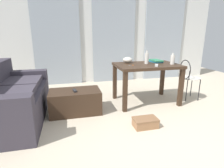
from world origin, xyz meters
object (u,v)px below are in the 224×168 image
object	(u,v)px
couch	(12,99)
bottle_far	(173,60)
coffee_table	(75,102)
bottle_near	(147,58)
shoebox	(145,123)
wire_chair	(188,75)
bowl	(128,60)
scissors	(132,65)
tv_remote_primary	(75,91)
book_stack	(156,61)
tv_remote_on_table	(157,65)
craft_table	(147,70)

from	to	relation	value
couch	bottle_far	xyz separation A→B (m)	(2.73, 0.10, 0.50)
coffee_table	bottle_near	distance (m)	1.51
shoebox	wire_chair	bearing A→B (deg)	34.64
bowl	scissors	distance (m)	0.31
wire_chair	bottle_near	xyz separation A→B (m)	(-0.87, 0.08, 0.35)
couch	bottle_far	world-z (taller)	bottle_far
coffee_table	bowl	size ratio (longest dim) A/B	4.46
bottle_near	tv_remote_primary	world-z (taller)	bottle_near
bottle_far	tv_remote_primary	world-z (taller)	bottle_far
couch	tv_remote_primary	size ratio (longest dim) A/B	11.32
bottle_near	tv_remote_primary	xyz separation A→B (m)	(-1.35, -0.24, -0.45)
scissors	shoebox	distance (m)	1.10
book_stack	tv_remote_on_table	world-z (taller)	book_stack
coffee_table	wire_chair	distance (m)	2.24
bowl	scissors	bearing A→B (deg)	-93.99
couch	book_stack	xyz separation A→B (m)	(2.55, 0.39, 0.43)
wire_chair	shoebox	distance (m)	1.61
couch	coffee_table	size ratio (longest dim) A/B	2.06
bottle_far	scissors	xyz separation A→B (m)	(-0.76, 0.07, -0.09)
bottle_near	bottle_far	world-z (taller)	bottle_near
craft_table	bottle_far	size ratio (longest dim) A/B	5.66
bottle_near	tv_remote_on_table	distance (m)	0.29
coffee_table	couch	bearing A→B (deg)	-176.95
tv_remote_primary	shoebox	xyz separation A→B (m)	(0.94, -0.71, -0.33)
tv_remote_primary	bottle_near	bearing A→B (deg)	3.33
book_stack	tv_remote_on_table	xyz separation A→B (m)	(-0.19, -0.40, -0.01)
craft_table	bottle_near	distance (m)	0.22
coffee_table	craft_table	world-z (taller)	craft_table
coffee_table	bowl	distance (m)	1.28
coffee_table	craft_table	size ratio (longest dim) A/B	0.72
bowl	tv_remote_on_table	world-z (taller)	bowl
wire_chair	bottle_far	bearing A→B (deg)	-168.62
wire_chair	tv_remote_primary	size ratio (longest dim) A/B	5.30
bowl	tv_remote_on_table	xyz separation A→B (m)	(0.37, -0.47, -0.04)
wire_chair	book_stack	world-z (taller)	wire_chair
shoebox	bottle_far	bearing A→B (deg)	43.08
tv_remote_primary	wire_chair	bearing A→B (deg)	-2.60
coffee_table	tv_remote_on_table	bearing A→B (deg)	-2.28
wire_chair	tv_remote_primary	distance (m)	2.22
craft_table	shoebox	world-z (taller)	craft_table
tv_remote_on_table	shoebox	distance (m)	1.09
tv_remote_on_table	shoebox	xyz separation A→B (m)	(-0.48, -0.69, -0.69)
coffee_table	bottle_near	world-z (taller)	bottle_near
bottle_near	shoebox	bearing A→B (deg)	-113.19
bowl	book_stack	bearing A→B (deg)	-7.39
book_stack	shoebox	bearing A→B (deg)	-121.77
wire_chair	scissors	bearing A→B (deg)	-179.11
wire_chair	tv_remote_on_table	world-z (taller)	wire_chair
book_stack	tv_remote_primary	world-z (taller)	book_stack
book_stack	scissors	size ratio (longest dim) A/B	2.96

